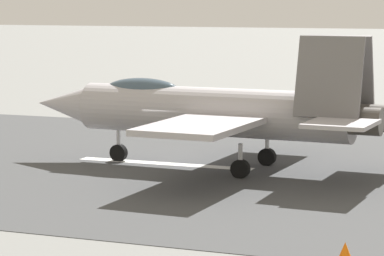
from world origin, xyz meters
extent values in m
plane|color=slate|center=(0.00, 0.00, 0.00)|extent=(400.00, 400.00, 0.00)
cube|color=#424445|center=(0.00, 0.00, 0.01)|extent=(240.00, 26.00, 0.02)
cube|color=white|center=(0.71, 0.00, 0.02)|extent=(8.00, 0.70, 0.00)
cylinder|color=#ADA9AE|center=(-1.67, 0.29, 2.42)|extent=(11.96, 2.61, 2.04)
cone|color=#ADA9AE|center=(5.64, -0.06, 2.42)|extent=(2.82, 1.87, 1.74)
ellipsoid|color=#3F5160|center=(1.68, 0.13, 3.19)|extent=(3.65, 1.27, 1.10)
cylinder|color=#47423D|center=(-7.72, 1.13, 2.42)|extent=(2.25, 1.20, 1.10)
cylinder|color=#47423D|center=(-7.78, 0.03, 2.42)|extent=(2.25, 1.20, 1.10)
cube|color=#ADA9AE|center=(-2.48, 4.15, 2.32)|extent=(3.66, 5.74, 0.24)
cube|color=#ADA9AE|center=(-2.85, -3.47, 2.32)|extent=(3.66, 5.74, 0.24)
cube|color=#ADA9AE|center=(-7.64, 2.98, 2.52)|extent=(2.53, 2.91, 0.16)
cube|color=#ADA9AE|center=(-7.87, -1.82, 2.52)|extent=(2.53, 2.91, 0.16)
cube|color=slate|center=(-6.80, 1.44, 4.12)|extent=(2.64, 1.07, 3.14)
cube|color=slate|center=(-6.88, -0.36, 4.12)|extent=(2.64, 1.07, 3.14)
cylinder|color=silver|center=(2.90, 0.07, 0.70)|extent=(0.18, 0.18, 1.40)
cylinder|color=black|center=(2.90, 0.07, 0.38)|extent=(0.77, 0.34, 0.76)
cylinder|color=silver|center=(-3.39, 1.97, 0.70)|extent=(0.18, 0.18, 1.40)
cylinder|color=black|center=(-3.39, 1.97, 0.38)|extent=(0.77, 0.34, 0.76)
cylinder|color=silver|center=(-3.54, -1.22, 0.70)|extent=(0.18, 0.18, 1.40)
cylinder|color=black|center=(-3.54, -1.22, 0.38)|extent=(0.77, 0.34, 0.76)
cone|color=orange|center=(-9.89, 12.62, 0.28)|extent=(0.44, 0.44, 0.55)
camera|label=1|loc=(-15.11, 37.70, 7.07)|focal=89.30mm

